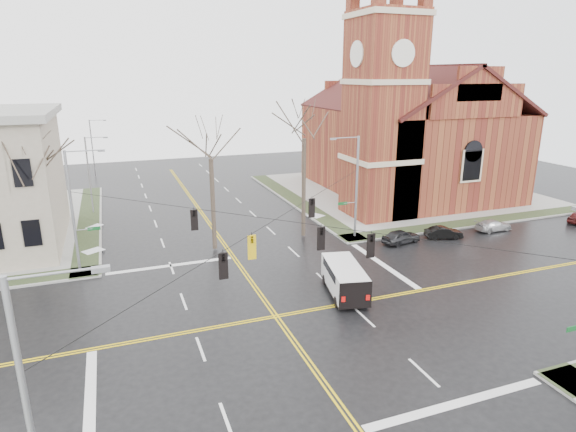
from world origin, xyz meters
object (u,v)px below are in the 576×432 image
object	(u,v)px
signal_pole_sw	(34,410)
tree_ne	(304,132)
signal_pole_ne	(355,184)
cargo_van	(344,276)
streetlight_north_b	(93,146)
church	(403,124)
parked_car_a	(401,237)
streetlight_north_a	(90,172)
parked_car_b	(444,233)
parked_car_c	(493,225)
tree_nw_far	(33,169)
signal_pole_nw	(75,208)
tree_nw_near	(211,153)

from	to	relation	value
signal_pole_sw	tree_ne	xyz separation A→B (m)	(18.53, 24.78, 4.53)
signal_pole_ne	cargo_van	distance (m)	12.21
streetlight_north_b	cargo_van	world-z (taller)	streetlight_north_b
church	parked_car_a	xyz separation A→B (m)	(-10.22, -16.09, -7.82)
streetlight_north_a	streetlight_north_b	distance (m)	20.00
parked_car_b	parked_car_c	size ratio (longest dim) A/B	0.92
signal_pole_ne	signal_pole_sw	bearing A→B (deg)	-134.55
streetlight_north_b	cargo_van	xyz separation A→B (m)	(15.99, -46.46, -3.26)
signal_pole_sw	tree_nw_far	bearing A→B (deg)	95.81
signal_pole_sw	tree_nw_far	world-z (taller)	tree_nw_far
signal_pole_ne	parked_car_a	world-z (taller)	signal_pole_ne
signal_pole_nw	cargo_van	world-z (taller)	signal_pole_nw
signal_pole_ne	cargo_van	bearing A→B (deg)	-120.97
streetlight_north_b	parked_car_a	xyz separation A→B (m)	(25.19, -39.31, -3.86)
streetlight_north_a	tree_nw_far	xyz separation A→B (m)	(-3.24, -14.19, 3.10)
streetlight_north_b	parked_car_c	world-z (taller)	streetlight_north_b
parked_car_a	parked_car_c	distance (m)	10.15
streetlight_north_b	cargo_van	bearing A→B (deg)	-71.00
parked_car_b	tree_ne	bearing A→B (deg)	82.00
streetlight_north_b	parked_car_a	world-z (taller)	streetlight_north_b
signal_pole_nw	tree_nw_far	bearing A→B (deg)	138.15
signal_pole_nw	streetlight_north_a	bearing A→B (deg)	87.68
parked_car_c	signal_pole_ne	bearing A→B (deg)	77.91
signal_pole_ne	cargo_van	world-z (taller)	signal_pole_ne
parked_car_c	streetlight_north_b	bearing A→B (deg)	41.82
tree_nw_far	signal_pole_sw	bearing A→B (deg)	-84.19
cargo_van	parked_car_a	bearing A→B (deg)	49.95
signal_pole_sw	parked_car_b	distance (m)	36.41
church	tree_nw_near	size ratio (longest dim) A/B	2.42
cargo_van	parked_car_a	distance (m)	11.67
cargo_van	parked_car_c	world-z (taller)	cargo_van
signal_pole_nw	tree_nw_far	distance (m)	4.34
cargo_van	tree_nw_far	size ratio (longest dim) A/B	0.54
signal_pole_nw	streetlight_north_b	distance (m)	36.51
parked_car_a	parked_car_b	distance (m)	4.30
parked_car_b	tree_nw_far	distance (m)	33.90
tree_ne	parked_car_b	bearing A→B (deg)	-22.68
signal_pole_nw	parked_car_a	size ratio (longest dim) A/B	2.51
church	signal_pole_nw	size ratio (longest dim) A/B	3.06
signal_pole_sw	signal_pole_ne	bearing A→B (deg)	45.45
streetlight_north_a	tree_ne	bearing A→B (deg)	-39.48
church	tree_nw_near	distance (m)	28.49
parked_car_b	parked_car_c	xyz separation A→B (m)	(5.86, 0.24, -0.02)
streetlight_north_b	parked_car_b	bearing A→B (deg)	-53.31
cargo_van	parked_car_b	xyz separation A→B (m)	(13.49, 6.89, -0.66)
signal_pole_ne	tree_nw_near	xyz separation A→B (m)	(-12.37, 1.23, 3.29)
parked_car_c	signal_pole_nw	bearing A→B (deg)	85.38
signal_pole_nw	tree_nw_near	size ratio (longest dim) A/B	0.79
signal_pole_nw	streetlight_north_b	size ratio (longest dim) A/B	1.12
parked_car_c	church	bearing A→B (deg)	-0.39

